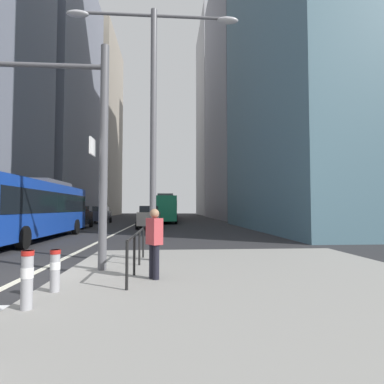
{
  "coord_description": "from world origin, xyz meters",
  "views": [
    {
      "loc": [
        3.61,
        -8.51,
        1.76
      ],
      "look_at": [
        6.4,
        28.95,
        3.65
      ],
      "focal_mm": 30.02,
      "sensor_mm": 36.0,
      "label": 1
    }
  ],
  "objects_px": {
    "city_bus_blue_oncoming": "(33,207)",
    "city_bus_red_distant": "(168,208)",
    "city_bus_red_receding": "(166,207)",
    "car_oncoming_mid": "(101,215)",
    "traffic_signal_gantry": "(35,120)",
    "car_oncoming_far": "(76,217)",
    "car_receding_near": "(149,217)",
    "bollard_right": "(55,268)",
    "bollard_left": "(27,277)",
    "pedestrian_waiting": "(154,240)",
    "car_receding_far": "(168,212)",
    "street_lamp_post": "(154,97)"
  },
  "relations": [
    {
      "from": "bollard_right",
      "to": "pedestrian_waiting",
      "type": "distance_m",
      "value": 2.15
    },
    {
      "from": "car_receding_near",
      "to": "pedestrian_waiting",
      "type": "relative_size",
      "value": 2.67
    },
    {
      "from": "car_oncoming_mid",
      "to": "car_receding_near",
      "type": "xyz_separation_m",
      "value": [
        6.25,
        -10.23,
        0.0
      ]
    },
    {
      "from": "car_oncoming_mid",
      "to": "pedestrian_waiting",
      "type": "bearing_deg",
      "value": -76.21
    },
    {
      "from": "city_bus_red_receding",
      "to": "car_receding_far",
      "type": "distance_m",
      "value": 26.81
    },
    {
      "from": "city_bus_red_distant",
      "to": "car_receding_near",
      "type": "bearing_deg",
      "value": -93.02
    },
    {
      "from": "car_oncoming_far",
      "to": "bollard_right",
      "type": "distance_m",
      "value": 23.08
    },
    {
      "from": "city_bus_red_distant",
      "to": "traffic_signal_gantry",
      "type": "distance_m",
      "value": 48.06
    },
    {
      "from": "city_bus_blue_oncoming",
      "to": "bollard_right",
      "type": "bearing_deg",
      "value": -66.15
    },
    {
      "from": "bollard_left",
      "to": "pedestrian_waiting",
      "type": "xyz_separation_m",
      "value": [
        1.93,
        2.07,
        0.36
      ]
    },
    {
      "from": "car_oncoming_mid",
      "to": "bollard_right",
      "type": "relative_size",
      "value": 5.21
    },
    {
      "from": "car_oncoming_mid",
      "to": "car_oncoming_far",
      "type": "relative_size",
      "value": 0.95
    },
    {
      "from": "car_oncoming_mid",
      "to": "pedestrian_waiting",
      "type": "relative_size",
      "value": 2.63
    },
    {
      "from": "city_bus_red_distant",
      "to": "bollard_left",
      "type": "bearing_deg",
      "value": -92.4
    },
    {
      "from": "city_bus_red_receding",
      "to": "traffic_signal_gantry",
      "type": "xyz_separation_m",
      "value": [
        -3.22,
        -31.15,
        2.24
      ]
    },
    {
      "from": "car_receding_far",
      "to": "city_bus_red_receding",
      "type": "bearing_deg",
      "value": -90.55
    },
    {
      "from": "pedestrian_waiting",
      "to": "city_bus_blue_oncoming",
      "type": "bearing_deg",
      "value": 123.27
    },
    {
      "from": "city_bus_blue_oncoming",
      "to": "city_bus_red_distant",
      "type": "relative_size",
      "value": 1.05
    },
    {
      "from": "car_receding_near",
      "to": "pedestrian_waiting",
      "type": "xyz_separation_m",
      "value": [
        1.29,
        -20.47,
        0.04
      ]
    },
    {
      "from": "city_bus_red_receding",
      "to": "car_oncoming_mid",
      "type": "height_order",
      "value": "city_bus_red_receding"
    },
    {
      "from": "car_receding_near",
      "to": "bollard_left",
      "type": "bearing_deg",
      "value": -91.62
    },
    {
      "from": "car_receding_near",
      "to": "bollard_right",
      "type": "bearing_deg",
      "value": -91.52
    },
    {
      "from": "city_bus_red_distant",
      "to": "car_receding_far",
      "type": "height_order",
      "value": "city_bus_red_distant"
    },
    {
      "from": "bollard_left",
      "to": "city_bus_red_distant",
      "type": "bearing_deg",
      "value": 87.6
    },
    {
      "from": "city_bus_red_distant",
      "to": "car_receding_far",
      "type": "distance_m",
      "value": 10.09
    },
    {
      "from": "car_receding_near",
      "to": "street_lamp_post",
      "type": "height_order",
      "value": "street_lamp_post"
    },
    {
      "from": "city_bus_red_distant",
      "to": "car_receding_near",
      "type": "height_order",
      "value": "city_bus_red_distant"
    },
    {
      "from": "city_bus_red_receding",
      "to": "car_receding_near",
      "type": "distance_m",
      "value": 11.95
    },
    {
      "from": "city_bus_blue_oncoming",
      "to": "city_bus_red_receding",
      "type": "xyz_separation_m",
      "value": [
        7.08,
        21.58,
        -0.0
      ]
    },
    {
      "from": "traffic_signal_gantry",
      "to": "pedestrian_waiting",
      "type": "height_order",
      "value": "traffic_signal_gantry"
    },
    {
      "from": "city_bus_red_receding",
      "to": "car_receding_near",
      "type": "relative_size",
      "value": 2.76
    },
    {
      "from": "city_bus_blue_oncoming",
      "to": "city_bus_red_receding",
      "type": "relative_size",
      "value": 1.04
    },
    {
      "from": "bollard_left",
      "to": "car_receding_far",
      "type": "bearing_deg",
      "value": 87.92
    },
    {
      "from": "car_receding_near",
      "to": "bollard_left",
      "type": "xyz_separation_m",
      "value": [
        -0.64,
        -22.54,
        -0.32
      ]
    },
    {
      "from": "car_oncoming_far",
      "to": "bollard_left",
      "type": "relative_size",
      "value": 4.75
    },
    {
      "from": "city_bus_red_receding",
      "to": "car_oncoming_mid",
      "type": "bearing_deg",
      "value": -167.92
    },
    {
      "from": "city_bus_blue_oncoming",
      "to": "street_lamp_post",
      "type": "distance_m",
      "value": 11.16
    },
    {
      "from": "car_oncoming_far",
      "to": "car_receding_near",
      "type": "bearing_deg",
      "value": -7.67
    },
    {
      "from": "city_bus_red_receding",
      "to": "traffic_signal_gantry",
      "type": "bearing_deg",
      "value": -95.91
    },
    {
      "from": "city_bus_red_receding",
      "to": "pedestrian_waiting",
      "type": "height_order",
      "value": "city_bus_red_receding"
    },
    {
      "from": "car_oncoming_mid",
      "to": "car_receding_far",
      "type": "xyz_separation_m",
      "value": [
        7.83,
        28.41,
        0.0
      ]
    },
    {
      "from": "car_receding_near",
      "to": "street_lamp_post",
      "type": "distance_m",
      "value": 18.35
    },
    {
      "from": "city_bus_red_distant",
      "to": "car_oncoming_far",
      "type": "distance_m",
      "value": 28.84
    },
    {
      "from": "city_bus_red_receding",
      "to": "car_receding_near",
      "type": "xyz_separation_m",
      "value": [
        -1.33,
        -11.85,
        -0.85
      ]
    },
    {
      "from": "car_oncoming_mid",
      "to": "car_receding_far",
      "type": "bearing_deg",
      "value": 74.59
    },
    {
      "from": "city_bus_blue_oncoming",
      "to": "bollard_right",
      "type": "distance_m",
      "value": 12.89
    },
    {
      "from": "city_bus_red_distant",
      "to": "car_receding_far",
      "type": "bearing_deg",
      "value": 89.55
    },
    {
      "from": "car_oncoming_far",
      "to": "car_oncoming_mid",
      "type": "bearing_deg",
      "value": 89.14
    },
    {
      "from": "city_bus_blue_oncoming",
      "to": "city_bus_red_distant",
      "type": "distance_m",
      "value": 39.0
    },
    {
      "from": "car_receding_far",
      "to": "car_oncoming_far",
      "type": "xyz_separation_m",
      "value": [
        -7.97,
        -37.78,
        -0.0
      ]
    }
  ]
}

